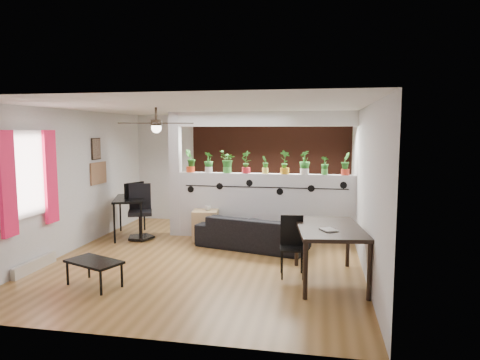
# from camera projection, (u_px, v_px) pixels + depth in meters

# --- Properties ---
(room_shell) EXTENTS (6.30, 7.10, 2.90)m
(room_shell) POSITION_uv_depth(u_px,v_px,m) (208.00, 184.00, 7.36)
(room_shell) COLOR brown
(room_shell) RESTS_ON ground
(partition_wall) EXTENTS (3.60, 0.18, 1.35)m
(partition_wall) POSITION_uv_depth(u_px,v_px,m) (265.00, 206.00, 8.75)
(partition_wall) COLOR #BCBCC1
(partition_wall) RESTS_ON ground
(ceiling_header) EXTENTS (3.60, 0.18, 0.30)m
(ceiling_header) POSITION_uv_depth(u_px,v_px,m) (266.00, 119.00, 8.55)
(ceiling_header) COLOR silver
(ceiling_header) RESTS_ON room_shell
(pier_column) EXTENTS (0.22, 0.20, 2.60)m
(pier_column) POSITION_uv_depth(u_px,v_px,m) (176.00, 174.00, 9.03)
(pier_column) COLOR #BCBCC1
(pier_column) RESTS_ON ground
(brick_panel) EXTENTS (3.90, 0.05, 2.60)m
(brick_panel) POSITION_uv_depth(u_px,v_px,m) (273.00, 170.00, 10.11)
(brick_panel) COLOR brown
(brick_panel) RESTS_ON ground
(vine_decal) EXTENTS (3.31, 0.01, 0.30)m
(vine_decal) POSITION_uv_depth(u_px,v_px,m) (265.00, 187.00, 8.61)
(vine_decal) COLOR black
(vine_decal) RESTS_ON partition_wall
(window_assembly) EXTENTS (0.09, 1.30, 1.55)m
(window_assembly) POSITION_uv_depth(u_px,v_px,m) (29.00, 176.00, 6.64)
(window_assembly) COLOR white
(window_assembly) RESTS_ON room_shell
(baseboard_heater) EXTENTS (0.08, 1.00, 0.18)m
(baseboard_heater) POSITION_uv_depth(u_px,v_px,m) (35.00, 265.00, 6.80)
(baseboard_heater) COLOR beige
(baseboard_heater) RESTS_ON ground
(corkboard) EXTENTS (0.03, 0.60, 0.45)m
(corkboard) POSITION_uv_depth(u_px,v_px,m) (98.00, 173.00, 8.76)
(corkboard) COLOR brown
(corkboard) RESTS_ON room_shell
(framed_art) EXTENTS (0.03, 0.34, 0.44)m
(framed_art) POSITION_uv_depth(u_px,v_px,m) (96.00, 149.00, 8.65)
(framed_art) COLOR #8C7259
(framed_art) RESTS_ON room_shell
(ceiling_fan) EXTENTS (1.19, 1.19, 0.43)m
(ceiling_fan) POSITION_uv_depth(u_px,v_px,m) (156.00, 125.00, 7.10)
(ceiling_fan) COLOR black
(ceiling_fan) RESTS_ON room_shell
(potted_plant_0) EXTENTS (0.32, 0.31, 0.48)m
(potted_plant_0) POSITION_uv_depth(u_px,v_px,m) (190.00, 160.00, 8.94)
(potted_plant_0) COLOR #E1421A
(potted_plant_0) RESTS_ON partition_wall
(potted_plant_1) EXTENTS (0.28, 0.26, 0.43)m
(potted_plant_1) POSITION_uv_depth(u_px,v_px,m) (209.00, 162.00, 8.87)
(potted_plant_1) COLOR silver
(potted_plant_1) RESTS_ON partition_wall
(potted_plant_2) EXTENTS (0.27, 0.30, 0.47)m
(potted_plant_2) POSITION_uv_depth(u_px,v_px,m) (227.00, 161.00, 8.79)
(potted_plant_2) COLOR green
(potted_plant_2) RESTS_ON partition_wall
(potted_plant_3) EXTENTS (0.31, 0.31, 0.47)m
(potted_plant_3) POSITION_uv_depth(u_px,v_px,m) (246.00, 161.00, 8.72)
(potted_plant_3) COLOR red
(potted_plant_3) RESTS_ON partition_wall
(potted_plant_4) EXTENTS (0.15, 0.18, 0.36)m
(potted_plant_4) POSITION_uv_depth(u_px,v_px,m) (265.00, 164.00, 8.65)
(potted_plant_4) COLOR #E2CE4F
(potted_plant_4) RESTS_ON partition_wall
(potted_plant_5) EXTENTS (0.32, 0.29, 0.48)m
(potted_plant_5) POSITION_uv_depth(u_px,v_px,m) (285.00, 161.00, 8.57)
(potted_plant_5) COLOR orange
(potted_plant_5) RESTS_ON partition_wall
(potted_plant_6) EXTENTS (0.30, 0.32, 0.47)m
(potted_plant_6) POSITION_uv_depth(u_px,v_px,m) (305.00, 162.00, 8.50)
(potted_plant_6) COLOR silver
(potted_plant_6) RESTS_ON partition_wall
(potted_plant_7) EXTENTS (0.22, 0.20, 0.36)m
(potted_plant_7) POSITION_uv_depth(u_px,v_px,m) (325.00, 165.00, 8.43)
(potted_plant_7) COLOR #3E9235
(potted_plant_7) RESTS_ON partition_wall
(potted_plant_8) EXTENTS (0.24, 0.27, 0.44)m
(potted_plant_8) POSITION_uv_depth(u_px,v_px,m) (345.00, 163.00, 8.36)
(potted_plant_8) COLOR red
(potted_plant_8) RESTS_ON partition_wall
(sofa) EXTENTS (2.12, 1.25, 0.58)m
(sofa) POSITION_uv_depth(u_px,v_px,m) (252.00, 233.00, 8.12)
(sofa) COLOR black
(sofa) RESTS_ON ground
(cube_shelf) EXTENTS (0.56, 0.51, 0.61)m
(cube_shelf) POSITION_uv_depth(u_px,v_px,m) (205.00, 225.00, 8.68)
(cube_shelf) COLOR tan
(cube_shelf) RESTS_ON ground
(cup) EXTENTS (0.14, 0.14, 0.10)m
(cup) POSITION_uv_depth(u_px,v_px,m) (208.00, 208.00, 8.63)
(cup) COLOR gray
(cup) RESTS_ON cube_shelf
(computer_desk) EXTENTS (0.96, 1.28, 0.83)m
(computer_desk) POSITION_uv_depth(u_px,v_px,m) (130.00, 201.00, 8.93)
(computer_desk) COLOR black
(computer_desk) RESTS_ON ground
(monitor) EXTENTS (0.29, 0.16, 0.17)m
(monitor) POSITION_uv_depth(u_px,v_px,m) (133.00, 193.00, 9.06)
(monitor) COLOR black
(monitor) RESTS_ON computer_desk
(office_chair) EXTENTS (0.61, 0.61, 1.11)m
(office_chair) POSITION_uv_depth(u_px,v_px,m) (140.00, 215.00, 8.77)
(office_chair) COLOR black
(office_chair) RESTS_ON ground
(dining_table) EXTENTS (1.11, 1.61, 0.82)m
(dining_table) POSITION_uv_depth(u_px,v_px,m) (330.00, 233.00, 6.25)
(dining_table) COLOR black
(dining_table) RESTS_ON ground
(book) EXTENTS (0.28, 0.30, 0.02)m
(book) POSITION_uv_depth(u_px,v_px,m) (323.00, 230.00, 5.97)
(book) COLOR gray
(book) RESTS_ON dining_table
(folding_chair) EXTENTS (0.41, 0.41, 0.92)m
(folding_chair) POSITION_uv_depth(u_px,v_px,m) (292.00, 240.00, 6.56)
(folding_chair) COLOR black
(folding_chair) RESTS_ON ground
(coffee_table) EXTENTS (0.91, 0.72, 0.37)m
(coffee_table) POSITION_uv_depth(u_px,v_px,m) (94.00, 263.00, 6.09)
(coffee_table) COLOR black
(coffee_table) RESTS_ON ground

